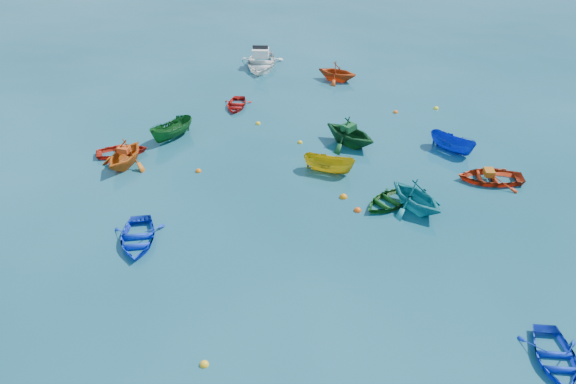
{
  "coord_description": "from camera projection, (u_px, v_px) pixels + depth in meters",
  "views": [
    {
      "loc": [
        -0.7,
        -17.44,
        14.96
      ],
      "look_at": [
        0.0,
        5.0,
        0.4
      ],
      "focal_mm": 35.0,
      "sensor_mm": 36.0,
      "label": 1
    }
  ],
  "objects": [
    {
      "name": "ground",
      "position": [
        292.0,
        267.0,
        22.79
      ],
      "size": [
        160.0,
        160.0,
        0.0
      ],
      "primitive_type": "plane",
      "color": "#0A404D",
      "rests_on": "ground"
    },
    {
      "name": "dinghy_blue_sw",
      "position": [
        138.0,
        242.0,
        24.18
      ],
      "size": [
        2.54,
        3.32,
        0.64
      ],
      "primitive_type": "imported",
      "rotation": [
        0.0,
        0.0,
        0.11
      ],
      "color": "#1136D4",
      "rests_on": "ground"
    },
    {
      "name": "dinghy_blue_se",
      "position": [
        554.0,
        361.0,
        18.76
      ],
      "size": [
        2.35,
        3.04,
        0.58
      ],
      "primitive_type": "imported",
      "rotation": [
        0.0,
        0.0,
        -0.13
      ],
      "color": "#0F30C1",
      "rests_on": "ground"
    },
    {
      "name": "dinghy_orange_w",
      "position": [
        126.0,
        165.0,
        29.68
      ],
      "size": [
        3.35,
        3.6,
        1.55
      ],
      "primitive_type": "imported",
      "rotation": [
        0.0,
        0.0,
        -0.33
      ],
      "color": "#D25F13",
      "rests_on": "ground"
    },
    {
      "name": "sampan_yellow_mid",
      "position": [
        329.0,
        172.0,
        29.11
      ],
      "size": [
        2.92,
        1.93,
        1.06
      ],
      "primitive_type": "imported",
      "rotation": [
        0.0,
        0.0,
        1.21
      ],
      "color": "gold",
      "rests_on": "ground"
    },
    {
      "name": "dinghy_green_e",
      "position": [
        389.0,
        204.0,
        26.61
      ],
      "size": [
        3.51,
        3.35,
        0.59
      ],
      "primitive_type": "imported",
      "rotation": [
        0.0,
        0.0,
        -0.93
      ],
      "color": "#124D17",
      "rests_on": "ground"
    },
    {
      "name": "dinghy_cyan_se",
      "position": [
        414.0,
        209.0,
        26.29
      ],
      "size": [
        3.84,
        3.97,
        1.6
      ],
      "primitive_type": "imported",
      "rotation": [
        0.0,
        0.0,
        0.56
      ],
      "color": "teal",
      "rests_on": "ground"
    },
    {
      "name": "dinghy_red_nw",
      "position": [
        123.0,
        154.0,
        30.68
      ],
      "size": [
        3.09,
        2.49,
        0.57
      ],
      "primitive_type": "imported",
      "rotation": [
        0.0,
        0.0,
        1.78
      ],
      "color": "red",
      "rests_on": "ground"
    },
    {
      "name": "dinghy_green_n",
      "position": [
        349.0,
        144.0,
        31.64
      ],
      "size": [
        4.29,
        4.3,
        1.72
      ],
      "primitive_type": "imported",
      "rotation": [
        0.0,
        0.0,
        0.78
      ],
      "color": "#10451E",
      "rests_on": "ground"
    },
    {
      "name": "dinghy_red_ne",
      "position": [
        489.0,
        181.0,
        28.39
      ],
      "size": [
        3.45,
        2.64,
        0.67
      ],
      "primitive_type": "imported",
      "rotation": [
        0.0,
        0.0,
        -1.68
      ],
      "color": "#B52D0F",
      "rests_on": "ground"
    },
    {
      "name": "sampan_blue_far",
      "position": [
        451.0,
        151.0,
        31.01
      ],
      "size": [
        2.63,
        2.71,
        1.06
      ],
      "primitive_type": "imported",
      "rotation": [
        0.0,
        0.0,
        0.75
      ],
      "color": "#0F2CBE",
      "rests_on": "ground"
    },
    {
      "name": "dinghy_red_far",
      "position": [
        236.0,
        107.0,
        35.9
      ],
      "size": [
        2.07,
        2.69,
        0.52
      ],
      "primitive_type": "imported",
      "rotation": [
        0.0,
        0.0,
        -0.12
      ],
      "color": "#B3130E",
      "rests_on": "ground"
    },
    {
      "name": "dinghy_orange_far",
      "position": [
        337.0,
        80.0,
        39.71
      ],
      "size": [
        3.57,
        3.4,
        1.47
      ],
      "primitive_type": "imported",
      "rotation": [
        0.0,
        0.0,
        1.1
      ],
      "color": "#BD3F11",
      "rests_on": "ground"
    },
    {
      "name": "sampan_green_far",
      "position": [
        173.0,
        138.0,
        32.29
      ],
      "size": [
        2.78,
        2.99,
        1.15
      ],
      "primitive_type": "imported",
      "rotation": [
        0.0,
        0.0,
        -0.71
      ],
      "color": "#14571F",
      "rests_on": "ground"
    },
    {
      "name": "motorboat_white",
      "position": [
        261.0,
        67.0,
        41.95
      ],
      "size": [
        3.58,
        4.78,
        1.54
      ],
      "primitive_type": "imported",
      "rotation": [
        0.0,
        0.0,
        -0.07
      ],
      "color": "white",
      "rests_on": "ground"
    },
    {
      "name": "tarp_orange_a",
      "position": [
        124.0,
        150.0,
        29.22
      ],
      "size": [
        0.71,
        0.62,
        0.29
      ],
      "primitive_type": "cube",
      "rotation": [
        0.0,
        0.0,
        -0.33
      ],
      "color": "#D24415",
      "rests_on": "dinghy_orange_w"
    },
    {
      "name": "tarp_green_b",
      "position": [
        349.0,
        127.0,
        31.14
      ],
      "size": [
        0.92,
        0.92,
        0.36
      ],
      "primitive_type": "cube",
      "rotation": [
        0.0,
        0.0,
        0.78
      ],
      "color": "#134D24",
      "rests_on": "dinghy_green_n"
    },
    {
      "name": "tarp_orange_b",
      "position": [
        489.0,
        172.0,
        28.13
      ],
      "size": [
        0.53,
        0.67,
        0.3
      ],
      "primitive_type": "cube",
      "rotation": [
        0.0,
        0.0,
        -1.68
      ],
      "color": "#B35A12",
      "rests_on": "dinghy_red_ne"
    },
    {
      "name": "buoy_ye_a",
      "position": [
        204.0,
        365.0,
        18.63
      ],
      "size": [
        0.31,
        0.31,
        0.31
      ],
      "primitive_type": "sphere",
      "color": "yellow",
      "rests_on": "ground"
    },
    {
      "name": "buoy_or_b",
      "position": [
        358.0,
        211.0,
        26.14
      ],
      "size": [
        0.35,
        0.35,
        0.35
      ],
      "primitive_type": "sphere",
      "color": "#FA510D",
      "rests_on": "ground"
    },
    {
      "name": "buoy_or_c",
      "position": [
        198.0,
        172.0,
        29.14
      ],
      "size": [
        0.32,
        0.32,
        0.32
      ],
      "primitive_type": "sphere",
      "color": "orange",
      "rests_on": "ground"
    },
    {
      "name": "buoy_ye_c",
      "position": [
        300.0,
        143.0,
        31.8
      ],
      "size": [
        0.29,
        0.29,
        0.29
      ],
      "primitive_type": "sphere",
      "color": "yellow",
      "rests_on": "ground"
    },
    {
      "name": "buoy_or_d",
      "position": [
        343.0,
        197.0,
        27.09
      ],
      "size": [
        0.39,
        0.39,
        0.39
      ],
      "primitive_type": "sphere",
      "color": "orange",
      "rests_on": "ground"
    },
    {
      "name": "buoy_ye_d",
      "position": [
        258.0,
        124.0,
        33.84
      ],
      "size": [
        0.31,
        0.31,
        0.31
      ],
      "primitive_type": "sphere",
      "color": "yellow",
      "rests_on": "ground"
    },
    {
      "name": "buoy_or_e",
      "position": [
        395.0,
        113.0,
        35.19
      ],
      "size": [
        0.31,
        0.31,
        0.31
      ],
      "primitive_type": "sphere",
      "color": "#FF610D",
      "rests_on": "ground"
    },
    {
      "name": "buoy_ye_e",
      "position": [
        436.0,
        109.0,
        35.66
      ],
      "size": [
        0.32,
        0.32,
        0.32
      ],
      "primitive_type": "sphere",
      "color": "yellow",
      "rests_on": "ground"
    }
  ]
}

